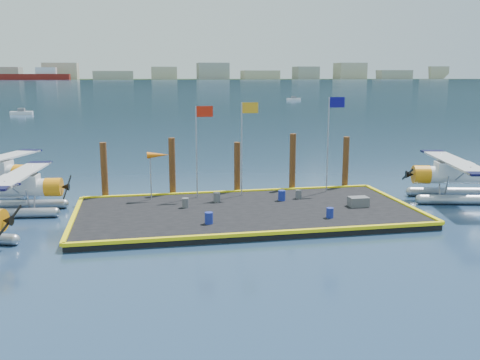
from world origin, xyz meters
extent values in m
plane|color=#1A2D4E|center=(0.00, 0.00, 0.00)|extent=(4000.00, 4000.00, 0.00)
cube|color=black|center=(0.00, 0.00, 0.20)|extent=(20.00, 10.00, 0.40)
cube|color=black|center=(0.00, 1100.00, -0.05)|extent=(3000.00, 500.00, 0.30)
cube|color=#5C160D|center=(-180.00, 860.00, 4.00)|extent=(150.00, 22.00, 10.00)
cube|color=silver|center=(-140.00, 860.00, 13.00)|extent=(30.00, 16.00, 12.00)
cube|color=black|center=(0.00, 1400.00, 120.00)|extent=(2200.00, 500.00, 240.00)
cone|color=black|center=(-350.00, 1500.00, 0.00)|extent=(1400.00, 1400.00, 520.00)
cone|color=black|center=(-50.00, 1550.00, 0.00)|extent=(1300.00, 1300.00, 430.00)
cone|color=black|center=(350.00, 1450.00, 0.00)|extent=(1100.00, 1100.00, 360.00)
cone|color=#485C60|center=(750.00, 2200.00, 0.00)|extent=(1300.00, 1300.00, 560.00)
cone|color=#485C60|center=(1050.00, 2100.00, 0.00)|extent=(1000.00, 1000.00, 420.00)
cube|color=black|center=(-12.37, -4.47, 1.58)|extent=(0.76, 2.02, 1.07)
cube|color=black|center=(-13.58, 0.30, 2.39)|extent=(1.64, 1.29, 0.12)
cylinder|color=#9A9FA9|center=(-14.02, 4.41, 0.29)|extent=(6.09, 1.28, 0.59)
cylinder|color=#9A9FA9|center=(-14.27, 2.27, 0.29)|extent=(6.09, 1.28, 0.59)
cylinder|color=silver|center=(-13.95, 3.32, 1.61)|extent=(4.64, 1.59, 1.08)
cube|color=silver|center=(-13.36, 3.25, 1.96)|extent=(2.26, 1.32, 0.88)
cube|color=black|center=(-13.07, 3.21, 2.15)|extent=(1.48, 1.18, 0.54)
cylinder|color=orange|center=(-11.42, 3.02, 1.61)|extent=(1.10, 1.24, 1.13)
cube|color=black|center=(-10.60, 2.93, 1.61)|extent=(0.31, 2.17, 1.10)
cube|color=silver|center=(-13.36, 3.25, 2.44)|extent=(2.48, 8.91, 0.12)
cube|color=black|center=(-12.88, 7.42, 2.44)|extent=(1.56, 1.04, 0.13)
cylinder|color=orange|center=(-14.08, 7.58, 1.73)|extent=(1.41, 1.51, 1.21)
cube|color=black|center=(-13.25, 7.27, 1.73)|extent=(0.89, 2.20, 1.18)
cube|color=black|center=(-14.43, 12.54, 2.62)|extent=(1.80, 1.44, 0.14)
cylinder|color=#9A9FA9|center=(15.10, -0.03, 0.32)|extent=(6.60, 2.16, 0.64)
cylinder|color=#9A9FA9|center=(15.65, 2.26, 0.32)|extent=(6.60, 2.16, 0.64)
cylinder|color=silver|center=(15.17, 1.17, 1.77)|extent=(5.11, 2.30, 1.18)
cube|color=silver|center=(14.54, 1.31, 2.14)|extent=(2.56, 1.69, 0.96)
cube|color=black|center=(14.23, 1.39, 2.35)|extent=(1.72, 1.44, 0.59)
cylinder|color=orange|center=(12.46, 1.81, 1.77)|extent=(1.33, 1.46, 1.24)
cube|color=black|center=(11.58, 2.02, 1.77)|extent=(0.61, 2.33, 1.20)
cube|color=silver|center=(14.54, 1.31, 2.68)|extent=(3.79, 9.74, 0.13)
cube|color=black|center=(15.61, 5.79, 2.68)|extent=(1.78, 1.31, 0.14)
cylinder|color=#55565A|center=(-3.53, 1.16, 0.70)|extent=(0.42, 0.42, 0.59)
cylinder|color=navy|center=(4.30, -2.77, 0.69)|extent=(0.41, 0.41, 0.58)
cylinder|color=navy|center=(2.75, 1.83, 0.73)|extent=(0.47, 0.47, 0.66)
cylinder|color=navy|center=(-2.61, -2.67, 0.72)|extent=(0.45, 0.45, 0.63)
cylinder|color=#55565A|center=(3.98, 2.19, 0.68)|extent=(0.40, 0.40, 0.56)
cylinder|color=#55565A|center=(-1.43, 2.24, 0.71)|extent=(0.44, 0.44, 0.62)
cube|color=#55565A|center=(6.98, -0.55, 0.69)|extent=(1.17, 0.78, 0.59)
cylinder|color=#9D9CA4|center=(-2.50, 3.80, 3.40)|extent=(0.08, 0.08, 6.00)
cube|color=red|center=(-1.95, 3.80, 6.05)|extent=(1.10, 0.03, 0.70)
cylinder|color=#9D9CA4|center=(0.50, 3.80, 3.50)|extent=(0.08, 0.08, 6.20)
cube|color=orange|center=(1.05, 3.80, 6.25)|extent=(1.10, 0.03, 0.70)
cylinder|color=#9D9CA4|center=(6.50, 3.80, 3.65)|extent=(0.08, 0.08, 6.50)
cube|color=navy|center=(7.05, 3.80, 6.55)|extent=(1.10, 0.03, 0.70)
cylinder|color=#9D9CA4|center=(-5.50, 3.80, 1.90)|extent=(0.07, 0.07, 3.00)
cone|color=orange|center=(-5.00, 3.80, 3.30)|extent=(1.40, 0.44, 0.44)
cylinder|color=#4D2816|center=(-8.50, 5.40, 2.00)|extent=(0.44, 0.44, 4.00)
cylinder|color=#4D2816|center=(-4.00, 5.40, 2.10)|extent=(0.44, 0.44, 4.20)
cylinder|color=#4D2816|center=(0.50, 5.40, 1.90)|extent=(0.44, 0.44, 3.80)
cylinder|color=#4D2816|center=(4.50, 5.40, 2.15)|extent=(0.44, 0.44, 4.30)
cylinder|color=#4D2816|center=(8.50, 5.40, 2.00)|extent=(0.44, 0.44, 4.00)
camera|label=1|loc=(-6.34, -30.58, 8.40)|focal=40.00mm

